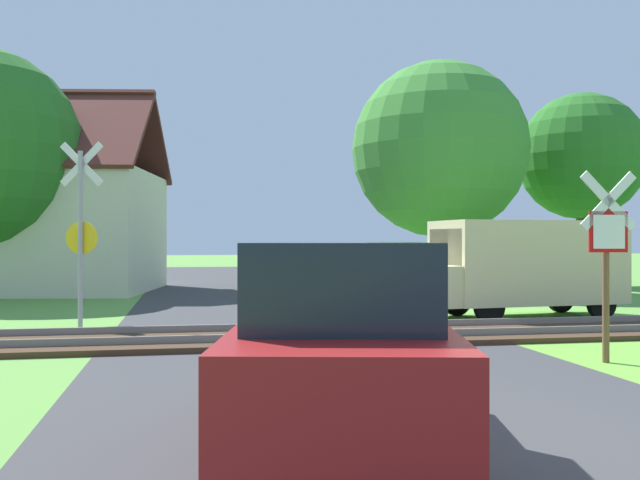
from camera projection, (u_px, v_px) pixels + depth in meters
ground_plane at (420, 441)px, 6.37m from camera, size 160.00×160.00×0.00m
road_asphalt at (365, 393)px, 8.34m from camera, size 6.98×80.00×0.01m
rail_track at (303, 336)px, 12.86m from camera, size 60.00×2.60×0.22m
stop_sign_near at (607, 250)px, 10.40m from camera, size 0.88×0.15×2.81m
crossing_sign_far at (81, 226)px, 13.86m from camera, size 0.85×0.28×3.72m
house at (45, 226)px, 24.95m from camera, size 8.66×7.90×7.09m
tree_right at (440, 150)px, 25.67m from camera, size 6.33×6.33×8.24m
tree_far at (582, 157)px, 27.92m from camera, size 4.94×4.94×7.56m
mail_truck at (521, 264)px, 16.52m from camera, size 5.05×2.31×2.24m
parked_car at (341, 348)px, 5.96m from camera, size 2.43×4.25×1.78m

